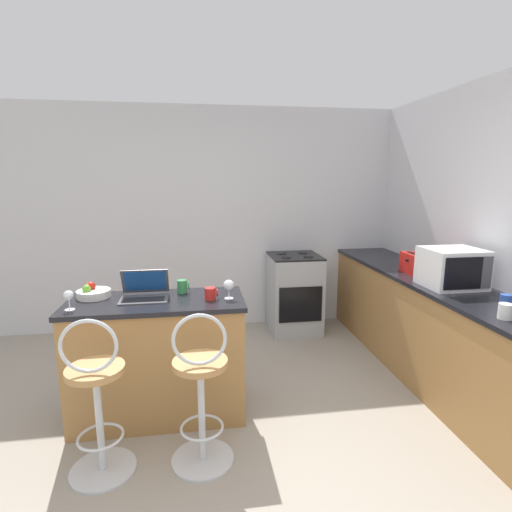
{
  "coord_description": "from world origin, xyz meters",
  "views": [
    {
      "loc": [
        -0.17,
        -2.12,
        1.78
      ],
      "look_at": [
        0.43,
        1.8,
        1.01
      ],
      "focal_mm": 28.0,
      "sensor_mm": 36.0,
      "label": 1
    }
  ],
  "objects_px": {
    "bar_stool_far": "(201,393)",
    "mug_white": "(506,311)",
    "fruit_bowl": "(93,292)",
    "mug_blue": "(506,301)",
    "stove_range": "(294,293)",
    "wine_glass_tall": "(229,286)",
    "bar_stool_near": "(97,401)",
    "wine_glass_short": "(69,296)",
    "mug_red": "(211,293)",
    "laptop": "(145,291)",
    "microwave": "(452,268)",
    "mug_green": "(183,286)",
    "toaster": "(418,264)"
  },
  "relations": [
    {
      "from": "toaster",
      "to": "laptop",
      "type": "bearing_deg",
      "value": -170.32
    },
    {
      "from": "mug_white",
      "to": "wine_glass_tall",
      "type": "bearing_deg",
      "value": 157.74
    },
    {
      "from": "laptop",
      "to": "fruit_bowl",
      "type": "height_order",
      "value": "laptop"
    },
    {
      "from": "stove_range",
      "to": "wine_glass_short",
      "type": "bearing_deg",
      "value": -139.73
    },
    {
      "from": "bar_stool_far",
      "to": "fruit_bowl",
      "type": "xyz_separation_m",
      "value": [
        -0.78,
        0.74,
        0.47
      ]
    },
    {
      "from": "bar_stool_far",
      "to": "toaster",
      "type": "height_order",
      "value": "toaster"
    },
    {
      "from": "mug_blue",
      "to": "mug_white",
      "type": "bearing_deg",
      "value": -130.9
    },
    {
      "from": "microwave",
      "to": "mug_white",
      "type": "bearing_deg",
      "value": -100.36
    },
    {
      "from": "laptop",
      "to": "bar_stool_far",
      "type": "bearing_deg",
      "value": -59.12
    },
    {
      "from": "mug_blue",
      "to": "fruit_bowl",
      "type": "bearing_deg",
      "value": 166.74
    },
    {
      "from": "bar_stool_near",
      "to": "mug_red",
      "type": "relative_size",
      "value": 10.5
    },
    {
      "from": "bar_stool_near",
      "to": "stove_range",
      "type": "relative_size",
      "value": 1.11
    },
    {
      "from": "stove_range",
      "to": "wine_glass_tall",
      "type": "height_order",
      "value": "wine_glass_tall"
    },
    {
      "from": "stove_range",
      "to": "mug_blue",
      "type": "xyz_separation_m",
      "value": [
        0.97,
        -2.07,
        0.5
      ]
    },
    {
      "from": "mug_red",
      "to": "stove_range",
      "type": "bearing_deg",
      "value": 56.75
    },
    {
      "from": "bar_stool_near",
      "to": "microwave",
      "type": "bearing_deg",
      "value": 12.86
    },
    {
      "from": "mug_red",
      "to": "wine_glass_short",
      "type": "height_order",
      "value": "wine_glass_short"
    },
    {
      "from": "microwave",
      "to": "mug_blue",
      "type": "relative_size",
      "value": 4.88
    },
    {
      "from": "laptop",
      "to": "mug_white",
      "type": "relative_size",
      "value": 3.43
    },
    {
      "from": "mug_white",
      "to": "bar_stool_far",
      "type": "bearing_deg",
      "value": 175.68
    },
    {
      "from": "mug_green",
      "to": "bar_stool_near",
      "type": "bearing_deg",
      "value": -123.08
    },
    {
      "from": "bar_stool_far",
      "to": "microwave",
      "type": "distance_m",
      "value": 2.22
    },
    {
      "from": "stove_range",
      "to": "wine_glass_tall",
      "type": "relative_size",
      "value": 6.4
    },
    {
      "from": "mug_white",
      "to": "bar_stool_near",
      "type": "bearing_deg",
      "value": 176.72
    },
    {
      "from": "laptop",
      "to": "mug_green",
      "type": "bearing_deg",
      "value": 22.0
    },
    {
      "from": "bar_stool_far",
      "to": "fruit_bowl",
      "type": "height_order",
      "value": "bar_stool_far"
    },
    {
      "from": "bar_stool_far",
      "to": "mug_blue",
      "type": "distance_m",
      "value": 2.15
    },
    {
      "from": "microwave",
      "to": "mug_blue",
      "type": "height_order",
      "value": "microwave"
    },
    {
      "from": "fruit_bowl",
      "to": "mug_white",
      "type": "xyz_separation_m",
      "value": [
        2.69,
        -0.88,
        0.01
      ]
    },
    {
      "from": "bar_stool_near",
      "to": "stove_range",
      "type": "xyz_separation_m",
      "value": [
        1.74,
        2.13,
        -0.03
      ]
    },
    {
      "from": "bar_stool_near",
      "to": "stove_range",
      "type": "bearing_deg",
      "value": 50.77
    },
    {
      "from": "wine_glass_short",
      "to": "fruit_bowl",
      "type": "height_order",
      "value": "wine_glass_short"
    },
    {
      "from": "laptop",
      "to": "mug_green",
      "type": "relative_size",
      "value": 3.46
    },
    {
      "from": "mug_green",
      "to": "mug_blue",
      "type": "distance_m",
      "value": 2.32
    },
    {
      "from": "laptop",
      "to": "wine_glass_tall",
      "type": "relative_size",
      "value": 2.4
    },
    {
      "from": "mug_red",
      "to": "fruit_bowl",
      "type": "relative_size",
      "value": 0.4
    },
    {
      "from": "bar_stool_far",
      "to": "wine_glass_tall",
      "type": "xyz_separation_m",
      "value": [
        0.22,
        0.55,
        0.53
      ]
    },
    {
      "from": "microwave",
      "to": "mug_white",
      "type": "height_order",
      "value": "microwave"
    },
    {
      "from": "wine_glass_tall",
      "to": "fruit_bowl",
      "type": "xyz_separation_m",
      "value": [
        -1.0,
        0.19,
        -0.06
      ]
    },
    {
      "from": "bar_stool_far",
      "to": "mug_white",
      "type": "bearing_deg",
      "value": -4.32
    },
    {
      "from": "microwave",
      "to": "mug_green",
      "type": "relative_size",
      "value": 4.43
    },
    {
      "from": "bar_stool_near",
      "to": "mug_green",
      "type": "relative_size",
      "value": 10.28
    },
    {
      "from": "bar_stool_far",
      "to": "laptop",
      "type": "height_order",
      "value": "laptop"
    },
    {
      "from": "wine_glass_short",
      "to": "mug_white",
      "type": "xyz_separation_m",
      "value": [
        2.77,
        -0.59,
        -0.05
      ]
    },
    {
      "from": "wine_glass_short",
      "to": "mug_white",
      "type": "distance_m",
      "value": 2.84
    },
    {
      "from": "fruit_bowl",
      "to": "mug_blue",
      "type": "bearing_deg",
      "value": -13.26
    },
    {
      "from": "toaster",
      "to": "bar_stool_far",
      "type": "bearing_deg",
      "value": -152.31
    },
    {
      "from": "mug_green",
      "to": "wine_glass_short",
      "type": "bearing_deg",
      "value": -157.05
    },
    {
      "from": "fruit_bowl",
      "to": "mug_blue",
      "type": "xyz_separation_m",
      "value": [
        2.87,
        -0.68,
        0.01
      ]
    },
    {
      "from": "laptop",
      "to": "wine_glass_short",
      "type": "distance_m",
      "value": 0.51
    }
  ]
}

